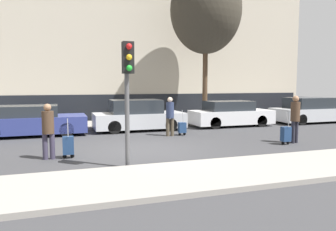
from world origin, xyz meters
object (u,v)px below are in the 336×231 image
object	(u,v)px
parked_car_2	(231,114)
trolley_right	(286,134)
traffic_light	(128,79)
trolley_center	(182,128)
pedestrian_right	(295,116)
parked_car_0	(31,121)
pedestrian_center	(170,114)
parked_car_1	(138,116)
pedestrian_left	(48,128)
parked_car_3	(311,111)
parked_bicycle	(122,116)
trolley_left	(68,145)
bare_tree_near_crossing	(206,10)

from	to	relation	value
parked_car_2	trolley_right	xyz separation A→B (m)	(-0.75, -5.38, -0.25)
trolley_right	traffic_light	xyz separation A→B (m)	(-6.19, -1.55, 1.97)
parked_car_2	trolley_right	world-z (taller)	parked_car_2
trolley_center	pedestrian_right	xyz separation A→B (m)	(3.35, -3.08, 0.68)
parked_car_0	pedestrian_center	world-z (taller)	pedestrian_center
parked_car_1	parked_car_2	world-z (taller)	parked_car_1
parked_car_0	pedestrian_left	bearing A→B (deg)	-80.71
parked_car_0	parked_car_3	distance (m)	14.99
pedestrian_center	trolley_right	xyz separation A→B (m)	(3.38, -3.26, -0.56)
pedestrian_left	traffic_light	size ratio (longest dim) A/B	0.50
traffic_light	parked_bicycle	xyz separation A→B (m)	(1.62, 9.38, -1.86)
parked_car_1	pedestrian_left	xyz separation A→B (m)	(-3.94, -5.14, 0.25)
traffic_light	trolley_left	bearing A→B (deg)	129.28
parked_car_0	trolley_center	world-z (taller)	parked_car_0
parked_bicycle	parked_car_1	bearing A→B (deg)	-82.73
trolley_center	pedestrian_right	world-z (taller)	pedestrian_right
pedestrian_left	trolley_left	bearing A→B (deg)	179.94
parked_car_1	pedestrian_right	bearing A→B (deg)	-47.69
trolley_left	traffic_light	bearing A→B (deg)	-50.72
pedestrian_left	pedestrian_right	xyz separation A→B (m)	(8.72, -0.11, 0.09)
parked_car_2	trolley_center	world-z (taller)	parked_car_2
pedestrian_left	traffic_light	xyz separation A→B (m)	(2.01, -1.82, 1.42)
parked_car_3	trolley_left	distance (m)	14.55
trolley_left	traffic_light	distance (m)	3.03
parked_car_0	parked_car_3	size ratio (longest dim) A/B	0.98
bare_tree_near_crossing	pedestrian_left	bearing A→B (deg)	-140.63
trolley_right	bare_tree_near_crossing	bearing A→B (deg)	89.96
parked_car_2	trolley_center	bearing A→B (deg)	-149.17
parked_car_0	pedestrian_left	size ratio (longest dim) A/B	2.73
trolley_right	bare_tree_near_crossing	distance (m)	9.16
pedestrian_left	trolley_center	size ratio (longest dim) A/B	1.49
trolley_left	bare_tree_near_crossing	distance (m)	11.79
trolley_center	trolley_left	bearing A→B (deg)	-148.07
parked_car_1	parked_car_3	world-z (taller)	parked_car_1
parked_car_2	pedestrian_center	world-z (taller)	pedestrian_center
pedestrian_left	trolley_left	size ratio (longest dim) A/B	1.37
pedestrian_right	bare_tree_near_crossing	distance (m)	8.65
pedestrian_left	traffic_light	bearing A→B (deg)	141.25
parked_car_3	pedestrian_left	world-z (taller)	pedestrian_left
parked_car_0	parked_bicycle	size ratio (longest dim) A/B	2.54
parked_car_0	parked_car_1	size ratio (longest dim) A/B	1.05
trolley_right	bare_tree_near_crossing	size ratio (longest dim) A/B	0.14
trolley_right	parked_car_0	bearing A→B (deg)	149.63
parked_car_0	parked_car_3	bearing A→B (deg)	0.23
parked_car_2	parked_car_3	size ratio (longest dim) A/B	0.94
pedestrian_center	pedestrian_right	distance (m)	4.98
trolley_left	parked_bicycle	bearing A→B (deg)	67.91
parked_car_2	pedestrian_left	world-z (taller)	pedestrian_left
parked_car_3	pedestrian_right	bearing A→B (deg)	-136.44
parked_car_2	parked_car_3	distance (m)	5.23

